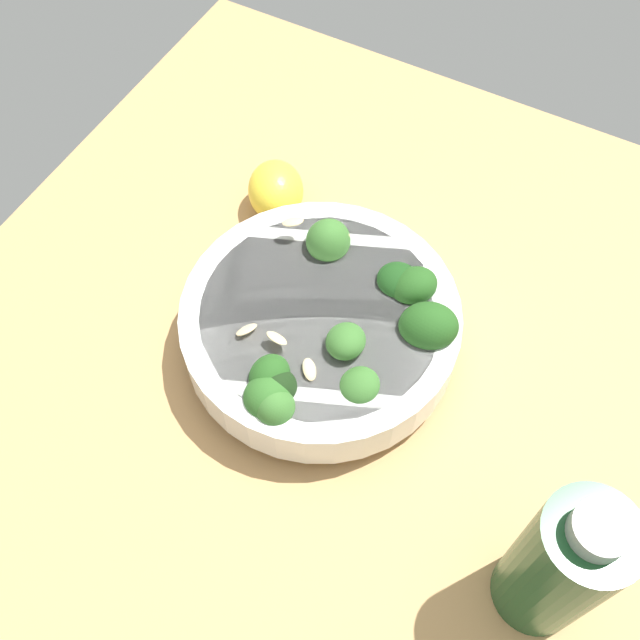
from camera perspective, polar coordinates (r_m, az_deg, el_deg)
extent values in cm
cube|color=tan|center=(65.66, 2.50, -3.74)|extent=(71.69, 71.69, 3.52)
cylinder|color=white|center=(64.20, 0.00, -1.57)|extent=(12.44, 12.44, 1.32)
cylinder|color=white|center=(61.94, 0.00, -0.35)|extent=(22.62, 22.62, 3.95)
cylinder|color=silver|center=(60.60, 0.00, 0.43)|extent=(19.30, 19.30, 0.80)
cylinder|color=#2F662B|center=(58.18, -3.84, -6.49)|extent=(1.69, 1.83, 1.61)
ellipsoid|color=#2D6023|center=(56.75, -3.93, -5.81)|extent=(5.61, 5.25, 4.07)
cylinder|color=#4A8F3C|center=(61.16, 7.93, -1.35)|extent=(2.36, 2.18, 1.72)
ellipsoid|color=#23511C|center=(59.56, 8.14, -0.44)|extent=(5.57, 6.12, 4.88)
cylinder|color=#4A8F3C|center=(58.51, -3.17, -5.83)|extent=(1.37, 1.40, 1.49)
ellipsoid|color=black|center=(57.03, -3.24, -5.11)|extent=(4.49, 4.08, 4.18)
cylinder|color=#3C7A32|center=(65.08, 0.61, 4.98)|extent=(2.25, 2.28, 1.50)
ellipsoid|color=#386B2B|center=(63.61, 0.62, 5.96)|extent=(6.17, 5.70, 5.66)
cylinder|color=#3C7A32|center=(57.99, -3.34, -7.24)|extent=(1.84, 1.92, 1.73)
ellipsoid|color=#386B2B|center=(56.42, -3.42, -6.52)|extent=(5.02, 4.44, 4.27)
cylinder|color=#3C7A32|center=(58.59, 2.90, -5.62)|extent=(1.49, 1.78, 1.71)
ellipsoid|color=#386B2B|center=(57.23, 2.97, -4.95)|extent=(4.44, 4.54, 3.28)
cylinder|color=#2F662B|center=(58.64, -3.73, -4.89)|extent=(1.71, 1.77, 1.30)
ellipsoid|color=#23511C|center=(57.27, -3.82, -4.20)|extent=(4.24, 3.62, 3.92)
cylinder|color=#4A8F3C|center=(63.22, 6.86, 1.68)|extent=(2.00, 1.98, 1.54)
ellipsoid|color=#23511C|center=(61.78, 7.03, 2.57)|extent=(5.36, 5.88, 4.91)
cylinder|color=#589D47|center=(59.56, 1.72, -2.33)|extent=(1.69, 1.50, 1.72)
ellipsoid|color=#386B2B|center=(58.08, 1.76, -1.51)|extent=(4.84, 4.81, 3.91)
cylinder|color=#3C7A32|center=(63.38, 5.79, 2.12)|extent=(1.81, 1.67, 1.72)
ellipsoid|color=#194216|center=(62.03, 5.92, 2.96)|extent=(4.32, 4.67, 2.94)
ellipsoid|color=#DBBC84|center=(62.96, 1.43, 6.24)|extent=(1.93, 2.05, 0.83)
ellipsoid|color=#DBBC84|center=(57.86, -3.27, -1.37)|extent=(1.21, 1.88, 0.83)
ellipsoid|color=#DBBC84|center=(57.25, -0.80, -3.73)|extent=(2.03, 1.95, 0.84)
ellipsoid|color=#DBBC84|center=(59.13, -5.54, -0.72)|extent=(2.06, 1.73, 0.79)
ellipsoid|color=#DBBC84|center=(63.09, -2.05, 7.38)|extent=(1.85, 2.07, 0.56)
ellipsoid|color=yellow|center=(71.65, -3.34, 9.68)|extent=(7.97, 7.65, 5.02)
cylinder|color=#194723|center=(52.64, 17.58, -17.20)|extent=(6.07, 6.07, 14.47)
cylinder|color=#B7B2A8|center=(45.34, 20.25, -14.56)|extent=(3.37, 3.37, 1.41)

